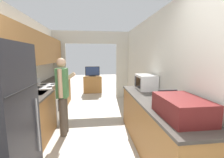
# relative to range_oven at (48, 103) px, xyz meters

# --- Properties ---
(wall_left) EXTENTS (0.38, 7.15, 2.50)m
(wall_left) POSITION_rel_range_oven_xyz_m (-0.26, -0.58, 1.02)
(wall_left) COLOR silver
(wall_left) RESTS_ON ground_plane
(wall_right) EXTENTS (0.06, 7.15, 2.50)m
(wall_right) POSITION_rel_range_oven_xyz_m (2.49, -1.06, 0.80)
(wall_right) COLOR silver
(wall_right) RESTS_ON ground_plane
(wall_far_with_doorway) EXTENTS (3.17, 0.06, 2.50)m
(wall_far_with_doorway) POSITION_rel_range_oven_xyz_m (1.08, 1.95, 1.01)
(wall_far_with_doorway) COLOR silver
(wall_far_with_doorway) RESTS_ON ground_plane
(counter_left) EXTENTS (0.62, 3.55, 0.88)m
(counter_left) POSITION_rel_range_oven_xyz_m (-0.01, 0.06, -0.00)
(counter_left) COLOR #9E6B38
(counter_left) RESTS_ON ground_plane
(counter_right) EXTENTS (0.62, 2.38, 0.88)m
(counter_right) POSITION_rel_range_oven_xyz_m (2.16, -1.48, -0.01)
(counter_right) COLOR #9E6B38
(counter_right) RESTS_ON ground_plane
(range_oven) EXTENTS (0.66, 0.79, 1.02)m
(range_oven) POSITION_rel_range_oven_xyz_m (0.00, 0.00, 0.00)
(range_oven) COLOR white
(range_oven) RESTS_ON ground_plane
(person) EXTENTS (0.50, 0.38, 1.56)m
(person) POSITION_rel_range_oven_xyz_m (0.53, -0.73, 0.38)
(person) COLOR #4C4238
(person) RESTS_ON ground_plane
(suitcase) EXTENTS (0.45, 0.68, 0.25)m
(suitcase) POSITION_rel_range_oven_xyz_m (2.16, -2.19, 0.56)
(suitcase) COLOR #5B1919
(suitcase) RESTS_ON counter_right
(microwave) EXTENTS (0.37, 0.47, 0.32)m
(microwave) POSITION_rel_range_oven_xyz_m (2.26, -0.71, 0.60)
(microwave) COLOR white
(microwave) RESTS_ON counter_right
(tv_cabinet) EXTENTS (0.79, 0.42, 0.73)m
(tv_cabinet) POSITION_rel_range_oven_xyz_m (1.09, 2.81, -0.08)
(tv_cabinet) COLOR #9E6B38
(tv_cabinet) RESTS_ON ground_plane
(television) EXTENTS (0.62, 0.16, 0.42)m
(television) POSITION_rel_range_oven_xyz_m (1.09, 2.77, 0.49)
(television) COLOR black
(television) RESTS_ON tv_cabinet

